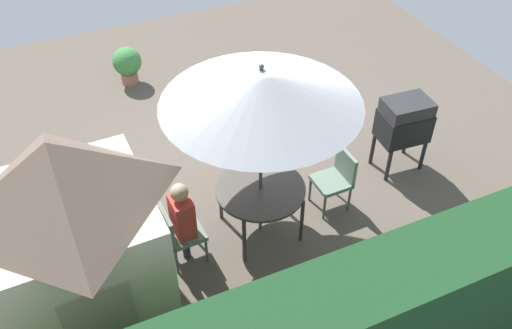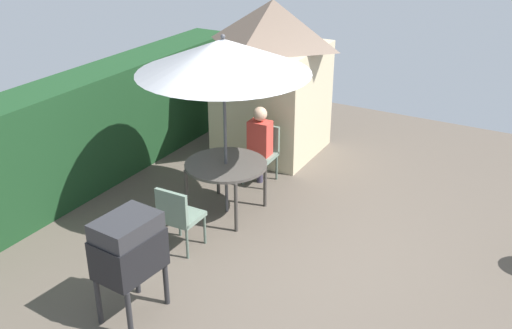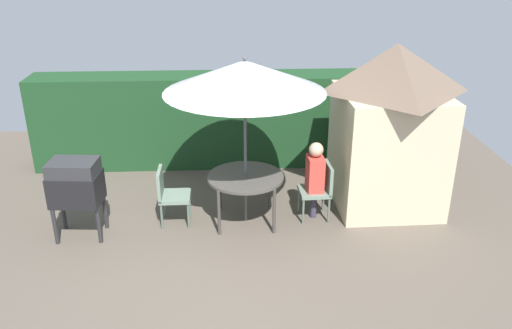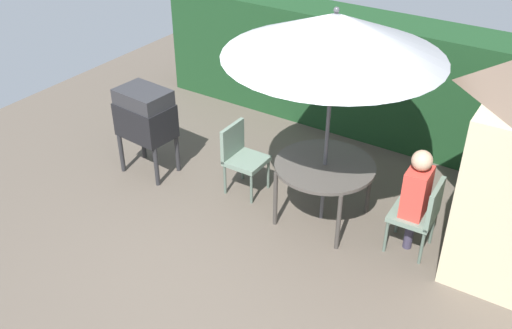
# 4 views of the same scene
# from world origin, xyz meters

# --- Properties ---
(ground_plane) EXTENTS (11.00, 11.00, 0.00)m
(ground_plane) POSITION_xyz_m (0.00, 0.00, 0.00)
(ground_plane) COLOR brown
(hedge_backdrop) EXTENTS (7.23, 0.79, 1.75)m
(hedge_backdrop) POSITION_xyz_m (0.00, 3.50, 0.87)
(hedge_backdrop) COLOR #193D1E
(hedge_backdrop) RESTS_ON ground
(garden_shed) EXTENTS (1.72, 1.74, 2.64)m
(garden_shed) POSITION_xyz_m (2.57, 1.64, 1.35)
(garden_shed) COLOR #C6B793
(garden_shed) RESTS_ON ground
(patio_table) EXTENTS (1.16, 1.16, 0.76)m
(patio_table) POSITION_xyz_m (0.28, 1.14, 0.70)
(patio_table) COLOR #47423D
(patio_table) RESTS_ON ground
(patio_umbrella) EXTENTS (2.32, 2.32, 2.58)m
(patio_umbrella) POSITION_xyz_m (0.28, 1.14, 2.29)
(patio_umbrella) COLOR #4C4C51
(patio_umbrella) RESTS_ON ground
(bbq_grill) EXTENTS (0.74, 0.55, 1.20)m
(bbq_grill) POSITION_xyz_m (-2.16, 0.81, 0.85)
(bbq_grill) COLOR black
(bbq_grill) RESTS_ON ground
(chair_near_shed) EXTENTS (0.49, 0.48, 0.90)m
(chair_near_shed) POSITION_xyz_m (1.43, 1.19, 0.52)
(chair_near_shed) COLOR slate
(chair_near_shed) RESTS_ON ground
(chair_far_side) EXTENTS (0.47, 0.47, 0.90)m
(chair_far_side) POSITION_xyz_m (-0.88, 1.13, 0.52)
(chair_far_side) COLOR slate
(chair_far_side) RESTS_ON ground
(person_in_red) EXTENTS (0.26, 0.35, 1.26)m
(person_in_red) POSITION_xyz_m (1.35, 1.19, 0.78)
(person_in_red) COLOR #CC3D33
(person_in_red) RESTS_ON ground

